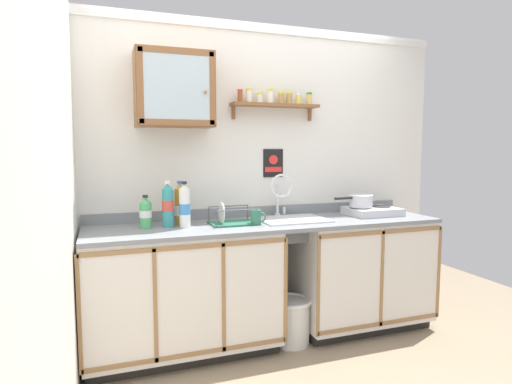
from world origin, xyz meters
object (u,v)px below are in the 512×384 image
at_px(sink, 291,222).
at_px(bottle_juice_amber_1, 180,205).
at_px(mug, 256,217).
at_px(bottle_soda_green_2, 146,213).
at_px(bottle_opaque_white_0, 185,206).
at_px(trash_bin, 291,320).
at_px(saucepan, 361,201).
at_px(dish_rack, 231,221).
at_px(bottle_detergent_teal_3, 168,205).
at_px(hot_plate_stove, 372,211).
at_px(wall_cabinet, 174,89).
at_px(warning_sign, 273,163).

xyz_separation_m(sink, bottle_juice_amber_1, (-0.84, 0.07, 0.16)).
bearing_deg(mug, bottle_soda_green_2, 169.91).
height_order(bottle_opaque_white_0, bottle_soda_green_2, bottle_opaque_white_0).
distance_m(bottle_soda_green_2, trash_bin, 1.33).
distance_m(saucepan, bottle_juice_amber_1, 1.48).
bearing_deg(mug, dish_rack, 152.44).
xyz_separation_m(mug, trash_bin, (0.26, -0.05, -0.78)).
bearing_deg(bottle_juice_amber_1, bottle_soda_green_2, -167.87).
xyz_separation_m(bottle_detergent_teal_3, mug, (0.61, -0.12, -0.10)).
relative_size(sink, hot_plate_stove, 1.26).
relative_size(bottle_opaque_white_0, bottle_juice_amber_1, 1.02).
bearing_deg(wall_cabinet, warning_sign, 8.70).
xyz_separation_m(bottle_juice_amber_1, bottle_detergent_teal_3, (-0.10, -0.07, 0.01)).
bearing_deg(saucepan, mug, -172.13).
height_order(bottle_soda_green_2, mug, bottle_soda_green_2).
relative_size(bottle_opaque_white_0, trash_bin, 0.94).
distance_m(hot_plate_stove, saucepan, 0.14).
distance_m(bottle_soda_green_2, dish_rack, 0.61).
bearing_deg(hot_plate_stove, bottle_juice_amber_1, 177.04).
xyz_separation_m(bottle_soda_green_2, bottle_detergent_teal_3, (0.15, -0.01, 0.05)).
xyz_separation_m(saucepan, bottle_soda_green_2, (-1.73, 0.00, -0.02)).
relative_size(dish_rack, warning_sign, 1.44).
bearing_deg(mug, hot_plate_stove, 5.83).
height_order(bottle_detergent_teal_3, trash_bin, bottle_detergent_teal_3).
xyz_separation_m(bottle_opaque_white_0, bottle_detergent_teal_3, (-0.11, 0.05, 0.01)).
relative_size(hot_plate_stove, bottle_juice_amber_1, 1.28).
distance_m(bottle_opaque_white_0, mug, 0.52).
distance_m(hot_plate_stove, wall_cabinet, 1.85).
height_order(bottle_detergent_teal_3, dish_rack, bottle_detergent_teal_3).
height_order(sink, warning_sign, warning_sign).
height_order(saucepan, bottle_detergent_teal_3, bottle_detergent_teal_3).
bearing_deg(wall_cabinet, bottle_detergent_teal_3, -121.79).
bearing_deg(trash_bin, bottle_juice_amber_1, 162.46).
bearing_deg(bottle_detergent_teal_3, mug, -11.37).
xyz_separation_m(hot_plate_stove, wall_cabinet, (-1.59, 0.15, 0.94)).
bearing_deg(warning_sign, trash_bin, -93.36).
height_order(saucepan, mug, saucepan).
distance_m(dish_rack, warning_sign, 0.67).
distance_m(mug, trash_bin, 0.83).
distance_m(bottle_opaque_white_0, bottle_juice_amber_1, 0.11).
distance_m(bottle_detergent_teal_3, wall_cabinet, 0.83).
xyz_separation_m(bottle_opaque_white_0, bottle_soda_green_2, (-0.26, 0.06, -0.04)).
distance_m(bottle_soda_green_2, warning_sign, 1.12).
relative_size(sink, bottle_opaque_white_0, 1.59).
distance_m(bottle_opaque_white_0, trash_bin, 1.17).
relative_size(sink, bottle_detergent_teal_3, 1.59).
height_order(bottle_soda_green_2, wall_cabinet, wall_cabinet).
height_order(bottle_soda_green_2, bottle_detergent_teal_3, bottle_detergent_teal_3).
relative_size(sink, warning_sign, 2.24).
distance_m(sink, bottle_soda_green_2, 1.10).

